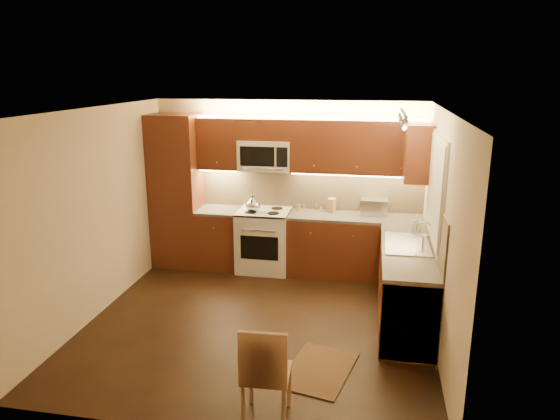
% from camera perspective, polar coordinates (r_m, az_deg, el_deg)
% --- Properties ---
extents(floor, '(4.00, 4.00, 0.01)m').
position_cam_1_polar(floor, '(6.31, -2.30, -12.26)').
color(floor, black).
rests_on(floor, ground).
extents(ceiling, '(4.00, 4.00, 0.01)m').
position_cam_1_polar(ceiling, '(5.62, -2.58, 11.00)').
color(ceiling, beige).
rests_on(ceiling, ground).
extents(wall_back, '(4.00, 0.01, 2.50)m').
position_cam_1_polar(wall_back, '(7.75, 0.87, 2.81)').
color(wall_back, '#C7B192').
rests_on(wall_back, ground).
extents(wall_front, '(4.00, 0.01, 2.50)m').
position_cam_1_polar(wall_front, '(4.04, -8.85, -9.24)').
color(wall_front, '#C7B192').
rests_on(wall_front, ground).
extents(wall_left, '(0.01, 4.00, 2.50)m').
position_cam_1_polar(wall_left, '(6.58, -19.68, -0.34)').
color(wall_left, '#C7B192').
rests_on(wall_left, ground).
extents(wall_right, '(0.01, 4.00, 2.50)m').
position_cam_1_polar(wall_right, '(5.75, 17.39, -2.29)').
color(wall_right, '#C7B192').
rests_on(wall_right, ground).
extents(pantry, '(0.70, 0.60, 2.30)m').
position_cam_1_polar(pantry, '(7.93, -11.35, 2.06)').
color(pantry, '#40210D').
rests_on(pantry, floor).
extents(base_cab_back_left, '(0.62, 0.60, 0.86)m').
position_cam_1_polar(base_cab_back_left, '(7.91, -6.63, -3.20)').
color(base_cab_back_left, '#40210D').
rests_on(base_cab_back_left, floor).
extents(counter_back_left, '(0.62, 0.60, 0.04)m').
position_cam_1_polar(counter_back_left, '(7.78, -6.73, -0.05)').
color(counter_back_left, '#353230').
rests_on(counter_back_left, base_cab_back_left).
extents(base_cab_back_right, '(1.92, 0.60, 0.86)m').
position_cam_1_polar(base_cab_back_right, '(7.58, 8.25, -4.07)').
color(base_cab_back_right, '#40210D').
rests_on(base_cab_back_right, floor).
extents(counter_back_right, '(1.92, 0.60, 0.04)m').
position_cam_1_polar(counter_back_right, '(7.45, 8.38, -0.80)').
color(counter_back_right, '#353230').
rests_on(counter_back_right, base_cab_back_right).
extents(base_cab_right, '(0.60, 2.00, 0.86)m').
position_cam_1_polar(base_cab_right, '(6.38, 13.71, -8.15)').
color(base_cab_right, '#40210D').
rests_on(base_cab_right, floor).
extents(counter_right, '(0.60, 2.00, 0.04)m').
position_cam_1_polar(counter_right, '(6.22, 13.97, -4.33)').
color(counter_right, '#353230').
rests_on(counter_right, base_cab_right).
extents(dishwasher, '(0.58, 0.60, 0.84)m').
position_cam_1_polar(dishwasher, '(5.74, 14.05, -10.89)').
color(dishwasher, silver).
rests_on(dishwasher, floor).
extents(backsplash_back, '(3.30, 0.02, 0.60)m').
position_cam_1_polar(backsplash_back, '(7.70, 3.43, 2.33)').
color(backsplash_back, tan).
rests_on(backsplash_back, wall_back).
extents(backsplash_right, '(0.02, 2.00, 0.60)m').
position_cam_1_polar(backsplash_right, '(6.15, 16.86, -1.63)').
color(backsplash_right, tan).
rests_on(backsplash_right, wall_right).
extents(upper_cab_back_left, '(0.62, 0.35, 0.75)m').
position_cam_1_polar(upper_cab_back_left, '(7.70, -6.68, 7.36)').
color(upper_cab_back_left, '#40210D').
rests_on(upper_cab_back_left, wall_back).
extents(upper_cab_back_right, '(1.92, 0.35, 0.75)m').
position_cam_1_polar(upper_cab_back_right, '(7.36, 8.72, 6.93)').
color(upper_cab_back_right, '#40210D').
rests_on(upper_cab_back_right, wall_back).
extents(upper_cab_bridge, '(0.76, 0.35, 0.31)m').
position_cam_1_polar(upper_cab_bridge, '(7.50, -1.62, 8.94)').
color(upper_cab_bridge, '#40210D').
rests_on(upper_cab_bridge, wall_back).
extents(upper_cab_right_corner, '(0.35, 0.50, 0.75)m').
position_cam_1_polar(upper_cab_right_corner, '(6.96, 15.09, 6.12)').
color(upper_cab_right_corner, '#40210D').
rests_on(upper_cab_right_corner, wall_right).
extents(stove, '(0.76, 0.65, 0.92)m').
position_cam_1_polar(stove, '(7.70, -1.77, -3.36)').
color(stove, silver).
rests_on(stove, floor).
extents(microwave, '(0.76, 0.38, 0.44)m').
position_cam_1_polar(microwave, '(7.53, -1.62, 6.09)').
color(microwave, silver).
rests_on(microwave, wall_back).
extents(window_frame, '(0.03, 1.44, 1.24)m').
position_cam_1_polar(window_frame, '(6.19, 16.95, 2.31)').
color(window_frame, silver).
rests_on(window_frame, wall_right).
extents(window_blinds, '(0.02, 1.36, 1.16)m').
position_cam_1_polar(window_blinds, '(6.19, 16.77, 2.32)').
color(window_blinds, silver).
rests_on(window_blinds, wall_right).
extents(sink, '(0.52, 0.86, 0.15)m').
position_cam_1_polar(sink, '(6.33, 13.95, -3.07)').
color(sink, silver).
rests_on(sink, counter_right).
extents(faucet, '(0.20, 0.04, 0.30)m').
position_cam_1_polar(faucet, '(6.32, 15.63, -2.50)').
color(faucet, silver).
rests_on(faucet, counter_right).
extents(track_light_bar, '(0.04, 1.20, 0.03)m').
position_cam_1_polar(track_light_bar, '(5.88, 13.48, 10.40)').
color(track_light_bar, silver).
rests_on(track_light_bar, ceiling).
extents(kettle, '(0.21, 0.21, 0.24)m').
position_cam_1_polar(kettle, '(7.49, -3.03, 0.71)').
color(kettle, silver).
rests_on(kettle, stove).
extents(toaster_oven, '(0.39, 0.30, 0.23)m').
position_cam_1_polar(toaster_oven, '(7.53, 10.39, 0.36)').
color(toaster_oven, silver).
rests_on(toaster_oven, counter_back_right).
extents(knife_block, '(0.13, 0.17, 0.20)m').
position_cam_1_polar(knife_block, '(7.59, 5.73, 0.54)').
color(knife_block, '#9C6746').
rests_on(knife_block, counter_back_right).
extents(spice_jar_a, '(0.05, 0.05, 0.09)m').
position_cam_1_polar(spice_jar_a, '(7.67, 2.69, 0.34)').
color(spice_jar_a, silver).
rests_on(spice_jar_a, counter_back_right).
extents(spice_jar_b, '(0.04, 0.04, 0.09)m').
position_cam_1_polar(spice_jar_b, '(7.70, 4.03, 0.36)').
color(spice_jar_b, brown).
rests_on(spice_jar_b, counter_back_right).
extents(spice_jar_c, '(0.05, 0.05, 0.09)m').
position_cam_1_polar(spice_jar_c, '(7.59, 4.57, 0.14)').
color(spice_jar_c, silver).
rests_on(spice_jar_c, counter_back_right).
extents(spice_jar_d, '(0.05, 0.05, 0.10)m').
position_cam_1_polar(spice_jar_d, '(7.61, 2.06, 0.27)').
color(spice_jar_d, '#A77C32').
rests_on(spice_jar_d, counter_back_right).
extents(soap_bottle, '(0.10, 0.10, 0.20)m').
position_cam_1_polar(soap_bottle, '(6.91, 14.87, -1.36)').
color(soap_bottle, '#B5B6BA').
rests_on(soap_bottle, counter_right).
extents(rug, '(0.78, 1.01, 0.01)m').
position_cam_1_polar(rug, '(5.42, 4.35, -17.21)').
color(rug, black).
rests_on(rug, floor).
extents(dining_chair, '(0.42, 0.42, 0.91)m').
position_cam_1_polar(dining_chair, '(4.56, -1.50, -17.35)').
color(dining_chair, '#9C6746').
rests_on(dining_chair, floor).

